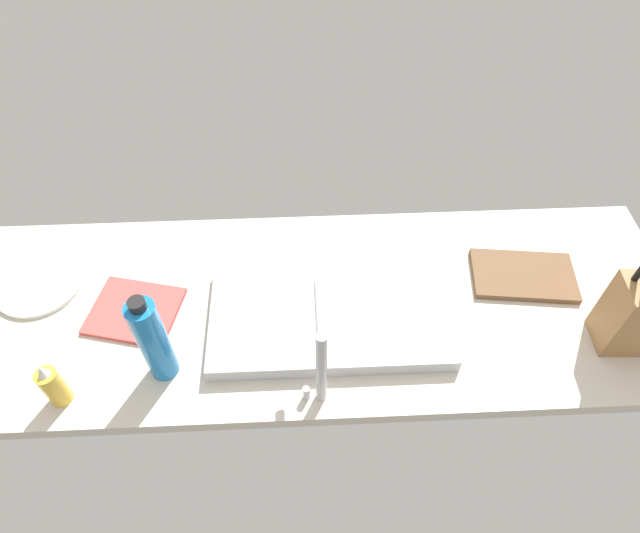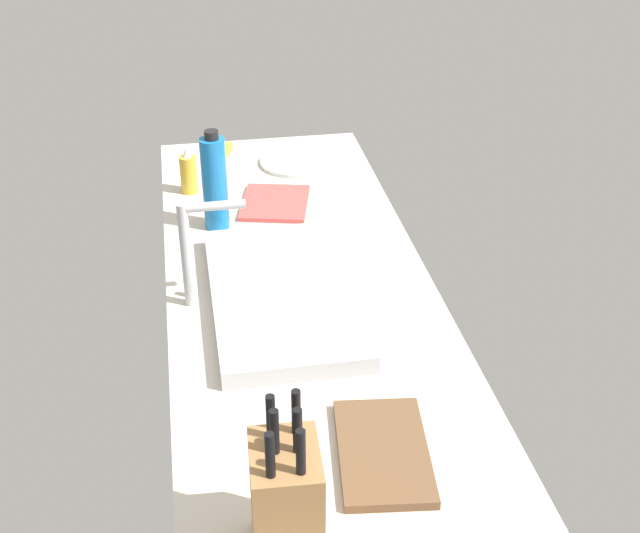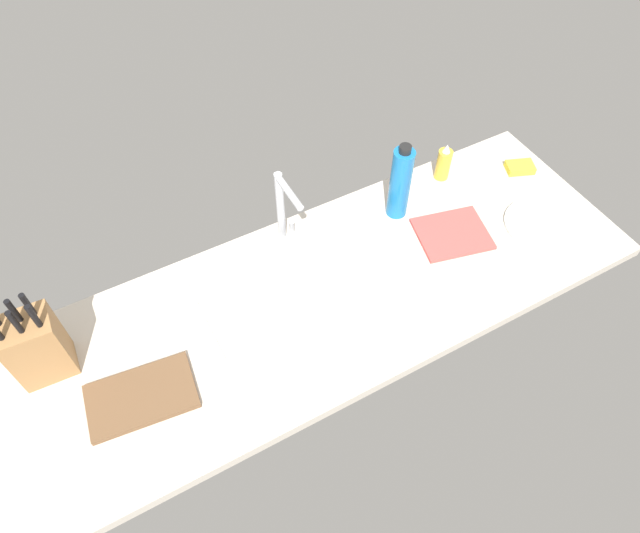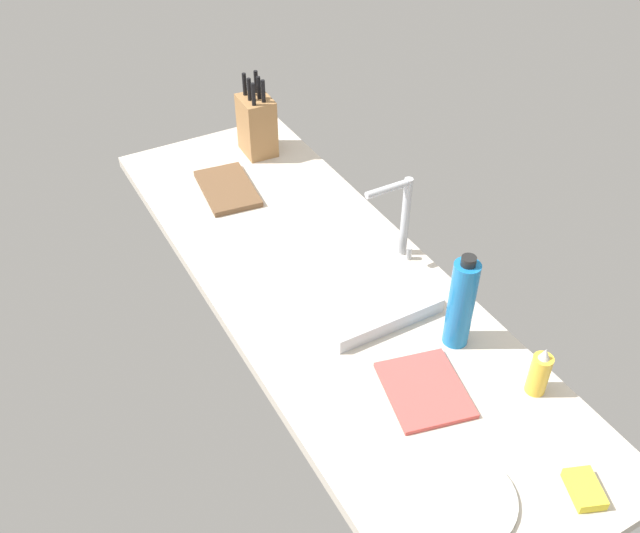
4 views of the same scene
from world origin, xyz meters
The scene contains 9 objects.
countertop_slab centered at (0.00, 0.00, 1.75)cm, with size 185.54×61.98×3.50cm, color beige.
sink_basin centered at (-3.08, 5.13, 5.57)cm, with size 58.15×31.55×4.13cm, color #B7BABF.
faucet centered at (-0.01, 23.85, 18.53)cm, with size 5.50×14.63×25.14cm.
knife_block centered at (-72.42, 13.72, 14.14)cm, with size 13.50×10.93×28.06cm.
cutting_board centered at (-54.62, -5.83, 4.40)cm, with size 26.41×15.81×1.80cm, color brown.
soap_bottle centered at (57.71, 23.30, 9.40)cm, with size 4.70×4.70×13.62cm.
water_bottle centered at (35.77, 17.03, 16.13)cm, with size 6.45×6.45×26.75cm.
dinner_plate centered at (71.95, -9.54, 4.10)cm, with size 22.62×22.62×1.20cm, color silver.
dish_towel centered at (45.53, 0.64, 4.10)cm, with size 21.22×17.66×1.20cm, color #CC4C47.
Camera 1 is at (2.80, 80.38, 116.06)cm, focal length 30.55 mm.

